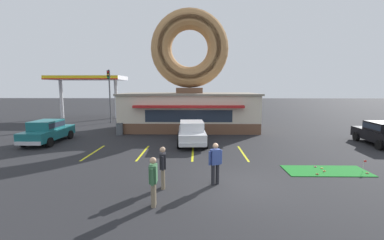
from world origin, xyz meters
TOP-DOWN VIEW (x-y plane):
  - ground_plane at (0.00, 0.00)m, footprint 160.00×160.00m
  - donut_shop_building at (-2.34, 13.94)m, footprint 12.30×6.75m
  - putting_mat at (4.44, 1.79)m, footprint 3.80×1.59m
  - mini_donut_near_left at (4.30, 1.67)m, footprint 0.13×0.13m
  - mini_donut_near_right at (6.11, 1.41)m, footprint 0.13×0.13m
  - mini_donut_mid_left at (4.18, 2.32)m, footprint 0.13×0.13m
  - mini_donut_mid_centre at (3.77, 1.23)m, footprint 0.13×0.13m
  - mini_donut_mid_right at (4.39, 2.09)m, footprint 0.13×0.13m
  - golf_ball at (4.20, 1.52)m, footprint 0.04×0.04m
  - putting_flag_pin at (6.13, 1.69)m, footprint 0.13×0.01m
  - car_black at (10.81, 7.23)m, footprint 2.21×4.67m
  - car_white at (-2.01, 7.44)m, footprint 2.16×4.65m
  - car_teal at (-12.23, 7.70)m, footprint 2.00×4.57m
  - pedestrian_blue_sweater_man at (-0.90, 0.05)m, footprint 0.56×0.37m
  - pedestrian_hooded_kid at (-2.96, -0.40)m, footprint 0.28×0.59m
  - pedestrian_leather_jacket_man at (-3.08, -1.91)m, footprint 0.25×0.60m
  - trash_bin at (-8.03, 10.77)m, footprint 0.57×0.57m
  - traffic_light_pole at (-11.23, 18.04)m, footprint 0.28×0.47m
  - gas_station_canopy at (-15.39, 22.28)m, footprint 9.00×4.46m
  - parking_stripe_far_left at (-7.89, 5.00)m, footprint 0.12×3.60m
  - parking_stripe_left at (-4.89, 5.00)m, footprint 0.12×3.60m
  - parking_stripe_mid_left at (-1.89, 5.00)m, footprint 0.12×3.60m
  - parking_stripe_centre at (1.11, 5.00)m, footprint 0.12×3.60m

SIDE VIEW (x-z plane):
  - ground_plane at x=0.00m, z-range 0.00..0.00m
  - parking_stripe_far_left at x=-7.89m, z-range 0.00..0.01m
  - parking_stripe_left at x=-4.89m, z-range 0.00..0.01m
  - parking_stripe_mid_left at x=-1.89m, z-range 0.00..0.01m
  - parking_stripe_centre at x=1.11m, z-range 0.00..0.01m
  - putting_mat at x=4.44m, z-range 0.00..0.03m
  - mini_donut_near_left at x=4.30m, z-range 0.03..0.07m
  - mini_donut_near_right at x=6.11m, z-range 0.03..0.07m
  - mini_donut_mid_left at x=4.18m, z-range 0.03..0.07m
  - mini_donut_mid_centre at x=3.77m, z-range 0.03..0.07m
  - mini_donut_mid_right at x=4.39m, z-range 0.03..0.07m
  - golf_ball at x=4.20m, z-range 0.03..0.07m
  - putting_flag_pin at x=6.13m, z-range 0.16..0.71m
  - trash_bin at x=-8.03m, z-range 0.01..0.99m
  - car_black at x=10.81m, z-range 0.07..1.67m
  - car_white at x=-2.01m, z-range 0.07..1.67m
  - car_teal at x=-12.23m, z-range 0.07..1.67m
  - pedestrian_hooded_kid at x=-2.96m, z-range 0.09..1.74m
  - pedestrian_leather_jacket_man at x=-3.08m, z-range 0.09..1.76m
  - pedestrian_blue_sweater_man at x=-0.90m, z-range 0.10..1.81m
  - traffic_light_pole at x=-11.23m, z-range 0.81..6.61m
  - donut_shop_building at x=-2.34m, z-range -1.74..9.22m
  - gas_station_canopy at x=-15.39m, z-range 2.21..7.51m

